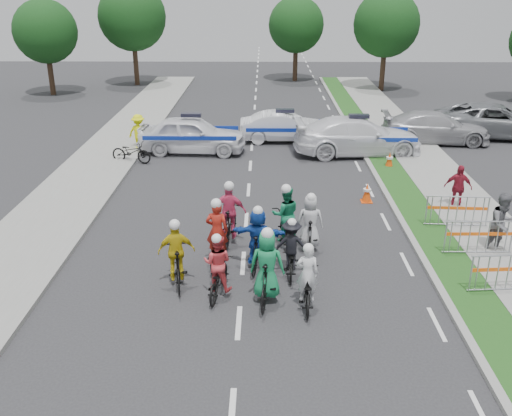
{
  "coord_description": "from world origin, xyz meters",
  "views": [
    {
      "loc": [
        0.56,
        -11.31,
        7.45
      ],
      "look_at": [
        0.34,
        4.44,
        1.1
      ],
      "focal_mm": 40.0,
      "sensor_mm": 36.0,
      "label": 1
    }
  ],
  "objects_px": {
    "civilian_suv": "(496,121)",
    "tree_3": "(132,17)",
    "rider_6": "(218,243)",
    "police_car_2": "(358,136)",
    "tree_0": "(45,31)",
    "spectator_2": "(458,187)",
    "barrier_0": "(508,275)",
    "cone_0": "(367,193)",
    "rider_0": "(307,285)",
    "civilian_sedan": "(435,127)",
    "barrier_1": "(478,239)",
    "parked_bike": "(131,152)",
    "rider_1": "(267,273)",
    "tree_1": "(386,24)",
    "tree_4": "(296,25)",
    "rider_2": "(218,272)",
    "police_car_1": "(285,127)",
    "rider_5": "(258,242)",
    "police_car_0": "(192,135)",
    "rider_3": "(177,260)",
    "rider_7": "(310,228)",
    "rider_9": "(230,219)",
    "rider_8": "(285,223)",
    "barrier_2": "(457,213)",
    "marshal_hiviz": "(139,132)",
    "spectator_1": "(502,224)",
    "rider_4": "(291,252)",
    "cone_1": "(389,160)"
  },
  "relations": [
    {
      "from": "rider_5",
      "to": "rider_6",
      "type": "distance_m",
      "value": 1.15
    },
    {
      "from": "rider_7",
      "to": "police_car_0",
      "type": "bearing_deg",
      "value": -63.22
    },
    {
      "from": "rider_6",
      "to": "civilian_suv",
      "type": "relative_size",
      "value": 0.34
    },
    {
      "from": "parked_bike",
      "to": "marshal_hiviz",
      "type": "bearing_deg",
      "value": 16.33
    },
    {
      "from": "rider_3",
      "to": "tree_0",
      "type": "xyz_separation_m",
      "value": [
        -12.35,
        26.21,
        3.46
      ]
    },
    {
      "from": "rider_9",
      "to": "marshal_hiviz",
      "type": "height_order",
      "value": "rider_9"
    },
    {
      "from": "cone_0",
      "to": "tree_0",
      "type": "relative_size",
      "value": 0.11
    },
    {
      "from": "rider_5",
      "to": "marshal_hiviz",
      "type": "distance_m",
      "value": 12.91
    },
    {
      "from": "rider_5",
      "to": "police_car_2",
      "type": "bearing_deg",
      "value": -101.89
    },
    {
      "from": "rider_1",
      "to": "civilian_suv",
      "type": "xyz_separation_m",
      "value": [
        11.58,
        16.0,
        0.05
      ]
    },
    {
      "from": "police_car_2",
      "to": "tree_0",
      "type": "relative_size",
      "value": 0.92
    },
    {
      "from": "rider_0",
      "to": "barrier_1",
      "type": "distance_m",
      "value": 5.78
    },
    {
      "from": "rider_4",
      "to": "tree_1",
      "type": "relative_size",
      "value": 0.24
    },
    {
      "from": "barrier_2",
      "to": "cone_0",
      "type": "relative_size",
      "value": 2.86
    },
    {
      "from": "tree_0",
      "to": "civilian_sedan",
      "type": "bearing_deg",
      "value": -27.85
    },
    {
      "from": "tree_1",
      "to": "cone_0",
      "type": "bearing_deg",
      "value": -102.05
    },
    {
      "from": "barrier_0",
      "to": "tree_0",
      "type": "relative_size",
      "value": 0.32
    },
    {
      "from": "rider_6",
      "to": "police_car_2",
      "type": "height_order",
      "value": "rider_6"
    },
    {
      "from": "rider_2",
      "to": "police_car_1",
      "type": "xyz_separation_m",
      "value": [
        2.16,
        14.75,
        0.07
      ]
    },
    {
      "from": "police_car_2",
      "to": "cone_1",
      "type": "distance_m",
      "value": 2.38
    },
    {
      "from": "rider_5",
      "to": "spectator_2",
      "type": "distance_m",
      "value": 8.13
    },
    {
      "from": "rider_7",
      "to": "civilian_sedan",
      "type": "distance_m",
      "value": 13.92
    },
    {
      "from": "rider_6",
      "to": "spectator_1",
      "type": "distance_m",
      "value": 8.17
    },
    {
      "from": "police_car_1",
      "to": "civilian_sedan",
      "type": "xyz_separation_m",
      "value": [
        7.32,
        -0.13,
        0.03
      ]
    },
    {
      "from": "parked_bike",
      "to": "rider_8",
      "type": "bearing_deg",
      "value": -127.14
    },
    {
      "from": "civilian_suv",
      "to": "tree_3",
      "type": "relative_size",
      "value": 0.81
    },
    {
      "from": "spectator_2",
      "to": "barrier_2",
      "type": "height_order",
      "value": "spectator_2"
    },
    {
      "from": "spectator_2",
      "to": "barrier_0",
      "type": "bearing_deg",
      "value": -83.61
    },
    {
      "from": "barrier_0",
      "to": "parked_bike",
      "type": "bearing_deg",
      "value": 137.16
    },
    {
      "from": "civilian_suv",
      "to": "barrier_0",
      "type": "xyz_separation_m",
      "value": [
        -5.54,
        -15.6,
        -0.27
      ]
    },
    {
      "from": "police_car_0",
      "to": "spectator_2",
      "type": "xyz_separation_m",
      "value": [
        9.96,
        -6.87,
        -0.03
      ]
    },
    {
      "from": "rider_1",
      "to": "rider_6",
      "type": "xyz_separation_m",
      "value": [
        -1.36,
        1.97,
        -0.12
      ]
    },
    {
      "from": "rider_1",
      "to": "tree_3",
      "type": "height_order",
      "value": "tree_3"
    },
    {
      "from": "tree_0",
      "to": "barrier_1",
      "type": "bearing_deg",
      "value": -49.8
    },
    {
      "from": "rider_0",
      "to": "civilian_sedan",
      "type": "height_order",
      "value": "rider_0"
    },
    {
      "from": "rider_0",
      "to": "barrier_2",
      "type": "bearing_deg",
      "value": -135.29
    },
    {
      "from": "tree_1",
      "to": "tree_4",
      "type": "height_order",
      "value": "tree_1"
    },
    {
      "from": "rider_3",
      "to": "spectator_2",
      "type": "height_order",
      "value": "rider_3"
    },
    {
      "from": "rider_1",
      "to": "tree_4",
      "type": "height_order",
      "value": "tree_4"
    },
    {
      "from": "rider_4",
      "to": "tree_0",
      "type": "relative_size",
      "value": 0.27
    },
    {
      "from": "police_car_0",
      "to": "cone_0",
      "type": "distance_m",
      "value": 9.36
    },
    {
      "from": "barrier_0",
      "to": "tree_3",
      "type": "xyz_separation_m",
      "value": [
        -15.7,
        30.61,
        4.33
      ]
    },
    {
      "from": "rider_1",
      "to": "rider_9",
      "type": "xyz_separation_m",
      "value": [
        -1.1,
        3.37,
        -0.02
      ]
    },
    {
      "from": "rider_2",
      "to": "spectator_1",
      "type": "height_order",
      "value": "spectator_1"
    },
    {
      "from": "rider_3",
      "to": "civilian_sedan",
      "type": "bearing_deg",
      "value": -136.62
    },
    {
      "from": "civilian_sedan",
      "to": "tree_1",
      "type": "height_order",
      "value": "tree_1"
    },
    {
      "from": "rider_1",
      "to": "spectator_2",
      "type": "height_order",
      "value": "rider_1"
    },
    {
      "from": "rider_9",
      "to": "police_car_0",
      "type": "bearing_deg",
      "value": -69.5
    },
    {
      "from": "tree_4",
      "to": "parked_bike",
      "type": "bearing_deg",
      "value": -110.73
    },
    {
      "from": "rider_0",
      "to": "civilian_sedan",
      "type": "bearing_deg",
      "value": -113.83
    }
  ]
}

